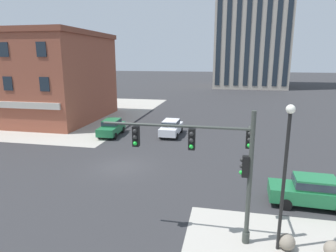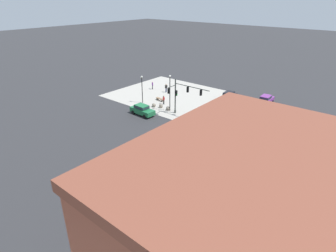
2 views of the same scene
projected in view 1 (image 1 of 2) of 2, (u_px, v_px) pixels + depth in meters
ground_plane at (121, 167)px, 22.04m from camera, size 320.00×320.00×0.00m
sidewalk_far_corner at (43, 111)px, 45.04m from camera, size 32.00×32.00×0.02m
traffic_signal_main at (219, 159)px, 12.64m from camera, size 6.59×2.09×5.91m
bollard_sphere_curb_a at (287, 242)px, 12.48m from camera, size 0.69×0.69×0.69m
bollard_sphere_curb_b at (333, 249)px, 11.99m from camera, size 0.69×0.69×0.69m
street_lamp_corner_near at (285, 164)px, 11.71m from camera, size 0.36×0.36×6.24m
car_main_northbound_near at (112, 127)px, 30.87m from camera, size 2.07×4.49×1.68m
car_main_northbound_far at (171, 127)px, 30.77m from camera, size 1.95×4.43×1.68m
car_cross_eastbound at (312, 190)px, 16.03m from camera, size 4.48×2.04×1.68m
storefront_block_near_corner at (19, 76)px, 39.27m from camera, size 22.31×15.01×11.19m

